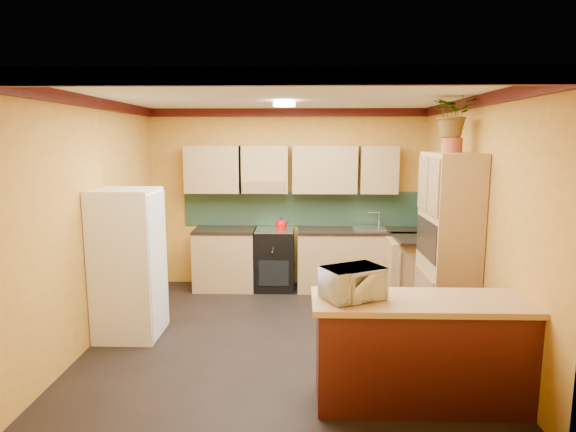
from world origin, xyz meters
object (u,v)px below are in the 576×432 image
object	(u,v)px
pantry	(448,247)
microwave	(353,283)
stove	(275,259)
fridge	(128,264)
breakfast_bar	(424,355)
base_cabinets_back	(316,260)

from	to	relation	value
pantry	microwave	distance (m)	1.88
stove	pantry	xyz separation A→B (m)	(2.04, -1.75, 0.59)
fridge	pantry	world-z (taller)	pantry
fridge	pantry	size ratio (longest dim) A/B	0.81
stove	breakfast_bar	xyz separation A→B (m)	(1.44, -3.19, -0.02)
breakfast_bar	microwave	size ratio (longest dim) A/B	3.70
fridge	breakfast_bar	xyz separation A→B (m)	(3.00, -1.38, -0.41)
stove	breakfast_bar	distance (m)	3.50
stove	pantry	bearing A→B (deg)	-40.69
base_cabinets_back	breakfast_bar	world-z (taller)	same
base_cabinets_back	stove	bearing A→B (deg)	-180.00
fridge	microwave	world-z (taller)	fridge
fridge	breakfast_bar	world-z (taller)	fridge
base_cabinets_back	microwave	size ratio (longest dim) A/B	7.49
base_cabinets_back	pantry	world-z (taller)	pantry
microwave	breakfast_bar	bearing A→B (deg)	-28.45
stove	pantry	size ratio (longest dim) A/B	0.43
base_cabinets_back	pantry	size ratio (longest dim) A/B	1.74
pantry	breakfast_bar	world-z (taller)	pantry
pantry	microwave	world-z (taller)	pantry
microwave	stove	bearing A→B (deg)	76.10
pantry	microwave	size ratio (longest dim) A/B	4.31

